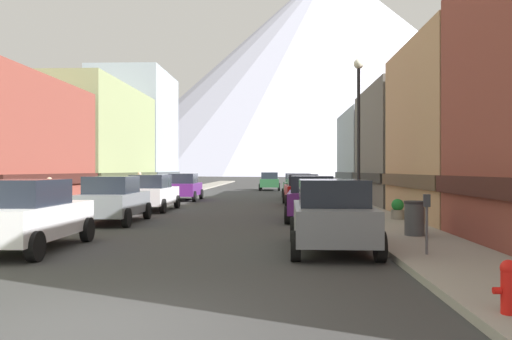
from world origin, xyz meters
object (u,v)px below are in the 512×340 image
(car_right_1, at_px, (312,198))
(car_left_2, at_px, (152,193))
(car_left_3, at_px, (184,187))
(pedestrian_2, at_px, (140,187))
(car_right_0, at_px, (332,215))
(potted_plant_0, at_px, (398,209))
(fire_hydrant_near, at_px, (509,285))
(trash_bin_right, at_px, (415,218))
(pedestrian_1, at_px, (134,189))
(car_right_2, at_px, (302,190))
(car_right_3, at_px, (298,186))
(car_left_1, at_px, (113,199))
(car_left_0, at_px, (27,215))
(parking_meter_near, at_px, (427,215))
(streetlamp_right, at_px, (359,115))
(car_driving_0, at_px, (270,181))
(pedestrian_0, at_px, (49,200))

(car_right_1, bearing_deg, car_left_2, 148.07)
(car_left_3, relative_size, pedestrian_2, 2.55)
(car_right_0, bearing_deg, car_left_2, 120.65)
(car_left_2, height_order, potted_plant_0, car_left_2)
(fire_hydrant_near, height_order, trash_bin_right, trash_bin_right)
(car_left_3, bearing_deg, pedestrian_1, -127.02)
(car_right_2, xyz_separation_m, car_right_3, (0.00, 6.81, 0.00))
(car_right_2, relative_size, trash_bin_right, 4.54)
(car_left_2, relative_size, pedestrian_2, 2.55)
(car_left_3, distance_m, pedestrian_2, 3.18)
(car_left_1, xyz_separation_m, car_left_2, (-0.00, 6.17, 0.00))
(car_left_2, distance_m, trash_bin_right, 14.82)
(car_right_2, distance_m, pedestrian_2, 10.43)
(car_left_0, height_order, car_right_1, same)
(car_left_3, xyz_separation_m, car_right_3, (7.60, 2.01, 0.00))
(car_right_3, xyz_separation_m, parking_meter_near, (1.95, -25.24, 0.11))
(potted_plant_0, distance_m, streetlamp_right, 4.02)
(car_left_0, xyz_separation_m, car_right_2, (7.60, 17.32, 0.00))
(parking_meter_near, distance_m, trash_bin_right, 3.51)
(parking_meter_near, xyz_separation_m, trash_bin_right, (0.60, 3.44, -0.37))
(car_left_2, relative_size, trash_bin_right, 4.51)
(car_left_1, xyz_separation_m, pedestrian_1, (-2.45, 11.92, -0.04))
(pedestrian_2, bearing_deg, potted_plant_0, -43.74)
(car_right_0, bearing_deg, car_right_3, 89.99)
(car_left_0, bearing_deg, parking_meter_near, -6.64)
(car_left_1, distance_m, trash_bin_right, 11.16)
(car_driving_0, bearing_deg, car_left_1, -99.25)
(car_right_0, height_order, car_right_2, same)
(car_driving_0, height_order, pedestrian_0, car_driving_0)
(pedestrian_1, distance_m, streetlamp_right, 17.43)
(car_driving_0, bearing_deg, pedestrian_2, -111.42)
(car_left_1, height_order, pedestrian_1, car_left_1)
(car_right_3, relative_size, streetlamp_right, 0.76)
(car_left_0, xyz_separation_m, streetlamp_right, (9.15, 6.24, 3.09))
(car_right_1, height_order, trash_bin_right, car_right_1)
(potted_plant_0, bearing_deg, car_left_1, -177.52)
(parking_meter_near, bearing_deg, trash_bin_right, 80.10)
(car_left_1, height_order, fire_hydrant_near, car_left_1)
(pedestrian_2, bearing_deg, streetlamp_right, -50.07)
(car_left_0, relative_size, car_right_1, 0.99)
(car_left_3, relative_size, trash_bin_right, 4.51)
(trash_bin_right, distance_m, pedestrian_2, 21.79)
(car_right_2, relative_size, pedestrian_1, 2.87)
(car_right_0, xyz_separation_m, pedestrian_0, (-10.05, 6.62, -0.02))
(car_left_2, distance_m, fire_hydrant_near, 21.26)
(car_right_0, distance_m, car_right_3, 23.84)
(car_left_2, bearing_deg, pedestrian_0, -111.53)
(car_right_1, distance_m, car_right_2, 8.93)
(car_left_1, xyz_separation_m, car_right_0, (7.60, -6.66, 0.00))
(car_right_1, xyz_separation_m, parking_meter_near, (1.95, -9.50, 0.11))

